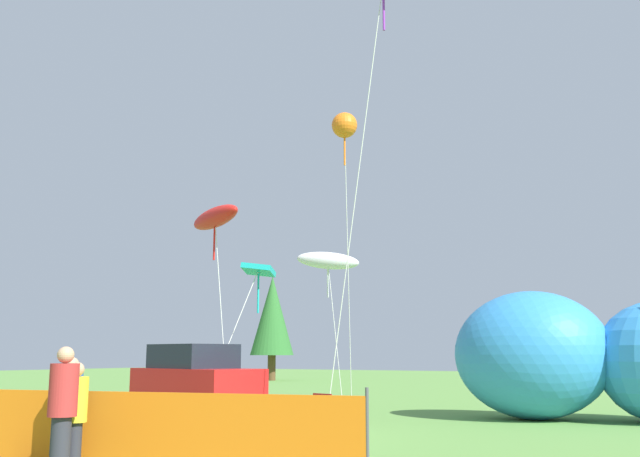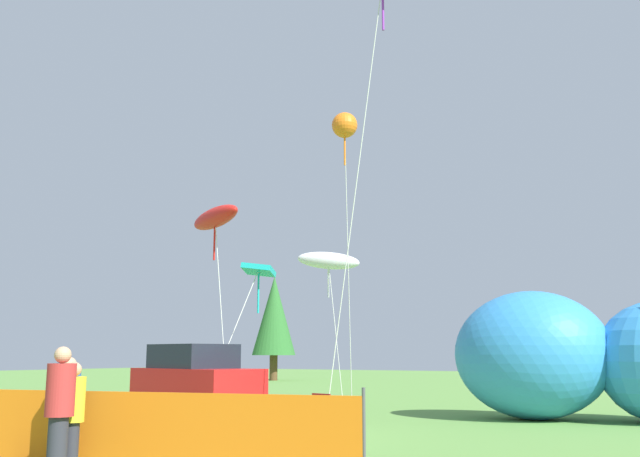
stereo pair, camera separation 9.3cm
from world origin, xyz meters
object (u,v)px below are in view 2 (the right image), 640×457
(spectator_in_grey_shirt, at_px, (72,414))
(kite_teal_diamond, at_px, (258,272))
(kite_orange_flower, at_px, (345,127))
(inflatable_cat, at_px, (574,360))
(parked_car, at_px, (196,382))
(folding_chair, at_px, (316,413))
(spectator_in_yellow_shirt, at_px, (67,408))
(kite_white_ghost, at_px, (328,261))
(kite_red_lizard, at_px, (215,218))
(spectator_in_white_shirt, at_px, (60,407))

(spectator_in_grey_shirt, xyz_separation_m, kite_teal_diamond, (-3.93, 10.18, 3.30))
(kite_orange_flower, bearing_deg, inflatable_cat, 10.90)
(parked_car, xyz_separation_m, folding_chair, (5.34, -2.51, -0.46))
(spectator_in_grey_shirt, distance_m, spectator_in_yellow_shirt, 0.76)
(parked_car, bearing_deg, spectator_in_yellow_shirt, -49.06)
(folding_chair, bearing_deg, spectator_in_grey_shirt, 5.74)
(inflatable_cat, distance_m, kite_white_ghost, 9.23)
(spectator_in_grey_shirt, xyz_separation_m, kite_red_lizard, (-5.02, 9.41, 4.93))
(kite_teal_diamond, distance_m, kite_red_lizard, 2.11)
(spectator_in_yellow_shirt, distance_m, kite_red_lizard, 11.13)
(spectator_in_white_shirt, distance_m, kite_white_ghost, 15.71)
(spectator_in_grey_shirt, bearing_deg, inflatable_cat, 70.32)
(folding_chair, height_order, kite_white_ghost, kite_white_ghost)
(parked_car, height_order, kite_teal_diamond, kite_teal_diamond)
(folding_chair, distance_m, kite_red_lizard, 8.64)
(spectator_in_yellow_shirt, xyz_separation_m, kite_red_lizard, (-4.40, 8.98, 4.90))
(spectator_in_yellow_shirt, bearing_deg, inflatable_cat, 67.19)
(parked_car, height_order, folding_chair, parked_car)
(kite_teal_diamond, bearing_deg, spectator_in_grey_shirt, -68.88)
(folding_chair, xyz_separation_m, inflatable_cat, (3.85, 7.07, 1.07))
(parked_car, bearing_deg, folding_chair, -11.28)
(kite_white_ghost, bearing_deg, spectator_in_grey_shirt, -74.95)
(parked_car, relative_size, inflatable_cat, 0.60)
(spectator_in_grey_shirt, relative_size, kite_orange_flower, 0.18)
(spectator_in_white_shirt, bearing_deg, kite_white_ghost, 105.12)
(spectator_in_grey_shirt, relative_size, kite_teal_diamond, 0.37)
(folding_chair, xyz_separation_m, kite_white_ghost, (-4.59, 8.62, 4.46))
(spectator_in_yellow_shirt, xyz_separation_m, kite_orange_flower, (-1.08, 11.17, 7.87))
(parked_car, xyz_separation_m, kite_white_ghost, (0.75, 6.11, 4.00))
(parked_car, height_order, kite_red_lizard, kite_red_lizard)
(inflatable_cat, xyz_separation_m, kite_white_ghost, (-8.44, 1.55, 3.39))
(inflatable_cat, height_order, spectator_in_yellow_shirt, inflatable_cat)
(inflatable_cat, distance_m, kite_teal_diamond, 9.28)
(parked_car, xyz_separation_m, kite_red_lizard, (-0.41, 1.17, 4.83))
(kite_orange_flower, xyz_separation_m, kite_red_lizard, (-3.32, -2.19, -2.97))
(spectator_in_yellow_shirt, relative_size, kite_red_lizard, 0.27)
(folding_chair, distance_m, spectator_in_yellow_shirt, 5.48)
(spectator_in_white_shirt, height_order, kite_teal_diamond, kite_teal_diamond)
(inflatable_cat, relative_size, kite_teal_diamond, 1.58)
(inflatable_cat, height_order, kite_white_ghost, kite_white_ghost)
(spectator_in_grey_shirt, bearing_deg, spectator_in_yellow_shirt, 144.88)
(spectator_in_white_shirt, height_order, kite_red_lizard, kite_red_lizard)
(inflatable_cat, bearing_deg, spectator_in_white_shirt, -120.32)
(inflatable_cat, relative_size, kite_red_lizard, 1.13)
(kite_orange_flower, xyz_separation_m, kite_white_ghost, (-2.16, 2.76, -3.81))
(folding_chair, distance_m, kite_teal_diamond, 7.40)
(spectator_in_white_shirt, xyz_separation_m, kite_white_ghost, (-3.96, 14.67, 3.98))
(parked_car, distance_m, spectator_in_yellow_shirt, 8.77)
(spectator_in_grey_shirt, distance_m, kite_teal_diamond, 11.40)
(kite_orange_flower, bearing_deg, parked_car, -130.96)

